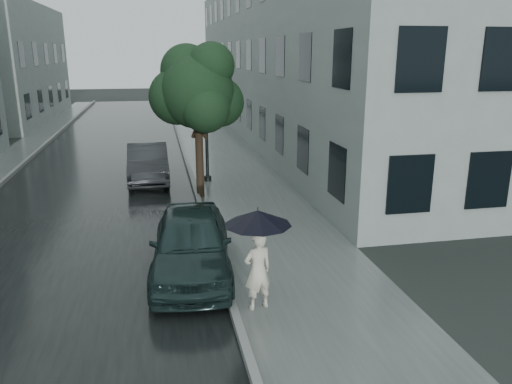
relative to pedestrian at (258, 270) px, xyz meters
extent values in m
plane|color=black|center=(1.07, 1.00, -0.79)|extent=(120.00, 120.00, 0.00)
cube|color=slate|center=(1.32, 13.00, -0.78)|extent=(3.50, 60.00, 0.01)
cube|color=slate|center=(-0.50, 13.00, -0.71)|extent=(0.15, 60.00, 0.15)
cube|color=black|center=(-4.00, 13.00, -0.79)|extent=(6.85, 60.00, 0.00)
cube|color=slate|center=(-7.50, 13.00, -0.71)|extent=(0.15, 60.00, 0.15)
cube|color=gray|center=(6.57, 20.50, 3.71)|extent=(7.00, 36.00, 9.00)
cube|color=black|center=(3.09, 20.50, 3.71)|extent=(0.08, 32.40, 7.20)
cube|color=black|center=(-9.25, 31.00, 3.21)|extent=(0.08, 16.20, 6.40)
imported|color=beige|center=(0.00, 0.00, 0.00)|extent=(0.65, 0.52, 1.56)
cylinder|color=black|center=(0.00, 0.02, 0.57)|extent=(0.02, 0.02, 0.69)
cone|color=black|center=(0.00, 0.02, 1.05)|extent=(1.32, 1.32, 0.28)
cylinder|color=black|center=(0.00, 0.02, 1.21)|extent=(0.02, 0.02, 0.08)
cylinder|color=black|center=(0.00, 0.02, 0.19)|extent=(0.03, 0.03, 0.06)
cylinder|color=#332619|center=(-0.38, 7.87, 0.52)|extent=(0.26, 0.26, 2.61)
sphere|color=#1B3C1D|center=(-0.38, 7.87, 2.74)|extent=(2.39, 2.39, 2.39)
sphere|color=#1B3C1D|center=(0.36, 8.14, 2.38)|extent=(1.65, 1.65, 1.65)
sphere|color=#1B3C1D|center=(-1.02, 8.24, 2.57)|extent=(1.84, 1.84, 1.84)
sphere|color=#1B3C1D|center=(-0.20, 7.22, 2.28)|extent=(1.55, 1.55, 1.55)
sphere|color=#1B3C1D|center=(-0.65, 8.41, 3.39)|extent=(1.74, 1.74, 1.74)
sphere|color=#1B3C1D|center=(0.08, 7.69, 3.57)|extent=(1.48, 1.48, 1.48)
cylinder|color=black|center=(0.09, 10.00, 1.49)|extent=(0.12, 0.12, 4.55)
cylinder|color=black|center=(0.09, 10.00, -0.69)|extent=(0.28, 0.28, 0.20)
cylinder|color=black|center=(-0.15, 9.97, 3.76)|extent=(0.51, 0.14, 0.08)
sphere|color=silver|center=(-0.45, 9.94, 3.71)|extent=(0.32, 0.32, 0.32)
imported|color=#192B2A|center=(-1.13, 1.83, -0.06)|extent=(2.07, 4.38, 1.45)
imported|color=#232628|center=(-2.12, 10.59, -0.08)|extent=(1.55, 4.25, 1.39)
camera|label=1|loc=(-1.76, -8.51, 4.01)|focal=35.00mm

